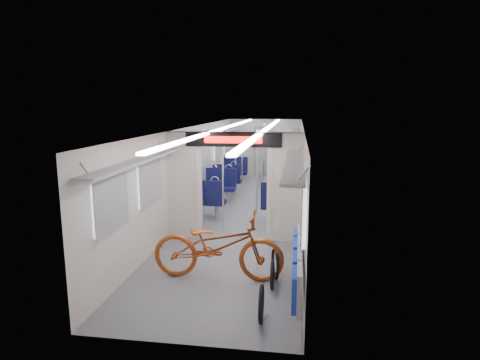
{
  "coord_description": "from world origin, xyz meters",
  "views": [
    {
      "loc": [
        1.31,
        -10.25,
        2.85
      ],
      "look_at": [
        0.04,
        -1.42,
        1.18
      ],
      "focal_mm": 30.0,
      "sensor_mm": 36.0,
      "label": 1
    }
  ],
  "objects_px": {
    "stanchion_near_right": "(257,181)",
    "stanchion_far_left": "(242,161)",
    "bicycle": "(218,246)",
    "flip_bench": "(297,264)",
    "seat_bay_near_right": "(282,192)",
    "seat_bay_near_left": "(214,190)",
    "seat_bay_far_right": "(286,172)",
    "stanchion_far_right": "(264,161)",
    "stanchion_near_left": "(223,183)",
    "seat_bay_far_left": "(231,173)",
    "bike_hoop_c": "(275,265)",
    "bike_hoop_b": "(272,276)",
    "bike_hoop_a": "(261,306)"
  },
  "relations": [
    {
      "from": "seat_bay_near_right",
      "to": "stanchion_near_left",
      "type": "relative_size",
      "value": 0.96
    },
    {
      "from": "bike_hoop_b",
      "to": "stanchion_near_left",
      "type": "distance_m",
      "value": 3.09
    },
    {
      "from": "flip_bench",
      "to": "bike_hoop_b",
      "type": "relative_size",
      "value": 4.56
    },
    {
      "from": "seat_bay_near_right",
      "to": "stanchion_far_left",
      "type": "xyz_separation_m",
      "value": [
        -1.29,
        1.57,
        0.59
      ]
    },
    {
      "from": "stanchion_near_left",
      "to": "bike_hoop_a",
      "type": "bearing_deg",
      "value": -72.04
    },
    {
      "from": "bike_hoop_c",
      "to": "stanchion_near_left",
      "type": "height_order",
      "value": "stanchion_near_left"
    },
    {
      "from": "flip_bench",
      "to": "bike_hoop_a",
      "type": "height_order",
      "value": "flip_bench"
    },
    {
      "from": "seat_bay_near_left",
      "to": "seat_bay_far_right",
      "type": "height_order",
      "value": "seat_bay_near_left"
    },
    {
      "from": "stanchion_near_right",
      "to": "stanchion_far_right",
      "type": "xyz_separation_m",
      "value": [
        -0.12,
        3.33,
        0.0
      ]
    },
    {
      "from": "bicycle",
      "to": "stanchion_far_left",
      "type": "distance_m",
      "value": 5.95
    },
    {
      "from": "seat_bay_near_left",
      "to": "seat_bay_far_left",
      "type": "distance_m",
      "value": 2.92
    },
    {
      "from": "seat_bay_far_left",
      "to": "seat_bay_near_left",
      "type": "bearing_deg",
      "value": -90.0
    },
    {
      "from": "bike_hoop_c",
      "to": "stanchion_far_left",
      "type": "height_order",
      "value": "stanchion_far_left"
    },
    {
      "from": "bike_hoop_b",
      "to": "seat_bay_far_left",
      "type": "distance_m",
      "value": 7.88
    },
    {
      "from": "bicycle",
      "to": "stanchion_near_left",
      "type": "bearing_deg",
      "value": 8.49
    },
    {
      "from": "seat_bay_near_left",
      "to": "seat_bay_near_right",
      "type": "bearing_deg",
      "value": -3.62
    },
    {
      "from": "seat_bay_far_left",
      "to": "stanchion_near_left",
      "type": "height_order",
      "value": "stanchion_near_left"
    },
    {
      "from": "stanchion_far_right",
      "to": "stanchion_near_left",
      "type": "bearing_deg",
      "value": -98.88
    },
    {
      "from": "stanchion_far_left",
      "to": "bike_hoop_b",
      "type": "bearing_deg",
      "value": -77.85
    },
    {
      "from": "stanchion_far_left",
      "to": "stanchion_far_right",
      "type": "height_order",
      "value": "same"
    },
    {
      "from": "flip_bench",
      "to": "stanchion_near_right",
      "type": "height_order",
      "value": "stanchion_near_right"
    },
    {
      "from": "bicycle",
      "to": "stanchion_far_right",
      "type": "height_order",
      "value": "stanchion_far_right"
    },
    {
      "from": "flip_bench",
      "to": "bike_hoop_b",
      "type": "distance_m",
      "value": 0.64
    },
    {
      "from": "seat_bay_near_right",
      "to": "seat_bay_far_right",
      "type": "relative_size",
      "value": 1.13
    },
    {
      "from": "flip_bench",
      "to": "stanchion_far_left",
      "type": "relative_size",
      "value": 0.93
    },
    {
      "from": "bike_hoop_c",
      "to": "seat_bay_near_left",
      "type": "relative_size",
      "value": 0.25
    },
    {
      "from": "flip_bench",
      "to": "bike_hoop_a",
      "type": "xyz_separation_m",
      "value": [
        -0.46,
        -0.66,
        -0.34
      ]
    },
    {
      "from": "seat_bay_near_right",
      "to": "stanchion_near_right",
      "type": "bearing_deg",
      "value": -108.89
    },
    {
      "from": "flip_bench",
      "to": "seat_bay_near_right",
      "type": "relative_size",
      "value": 0.97
    },
    {
      "from": "seat_bay_far_right",
      "to": "stanchion_near_left",
      "type": "relative_size",
      "value": 0.85
    },
    {
      "from": "flip_bench",
      "to": "seat_bay_far_right",
      "type": "relative_size",
      "value": 1.1
    },
    {
      "from": "seat_bay_far_left",
      "to": "stanchion_near_left",
      "type": "relative_size",
      "value": 0.88
    },
    {
      "from": "bike_hoop_a",
      "to": "bike_hoop_b",
      "type": "xyz_separation_m",
      "value": [
        0.08,
        1.01,
        -0.03
      ]
    },
    {
      "from": "bicycle",
      "to": "bike_hoop_c",
      "type": "height_order",
      "value": "bicycle"
    },
    {
      "from": "bike_hoop_c",
      "to": "seat_bay_far_right",
      "type": "xyz_separation_m",
      "value": [
        -0.06,
        7.65,
        0.29
      ]
    },
    {
      "from": "bicycle",
      "to": "flip_bench",
      "type": "height_order",
      "value": "bicycle"
    },
    {
      "from": "bicycle",
      "to": "seat_bay_far_left",
      "type": "distance_m",
      "value": 7.45
    },
    {
      "from": "stanchion_near_left",
      "to": "stanchion_near_right",
      "type": "relative_size",
      "value": 1.0
    },
    {
      "from": "bike_hoop_b",
      "to": "seat_bay_far_left",
      "type": "height_order",
      "value": "seat_bay_far_left"
    },
    {
      "from": "bicycle",
      "to": "bike_hoop_b",
      "type": "distance_m",
      "value": 1.02
    },
    {
      "from": "stanchion_far_left",
      "to": "stanchion_far_right",
      "type": "distance_m",
      "value": 0.69
    },
    {
      "from": "stanchion_near_right",
      "to": "stanchion_far_left",
      "type": "xyz_separation_m",
      "value": [
        -0.76,
        3.1,
        0.0
      ]
    },
    {
      "from": "seat_bay_far_right",
      "to": "stanchion_far_right",
      "type": "bearing_deg",
      "value": -111.62
    },
    {
      "from": "seat_bay_far_left",
      "to": "bicycle",
      "type": "bearing_deg",
      "value": -82.33
    },
    {
      "from": "stanchion_near_left",
      "to": "stanchion_near_right",
      "type": "height_order",
      "value": "same"
    },
    {
      "from": "flip_bench",
      "to": "seat_bay_near_right",
      "type": "height_order",
      "value": "seat_bay_near_right"
    },
    {
      "from": "bike_hoop_c",
      "to": "stanchion_near_right",
      "type": "bearing_deg",
      "value": 102.33
    },
    {
      "from": "bicycle",
      "to": "stanchion_near_right",
      "type": "bearing_deg",
      "value": -7.09
    },
    {
      "from": "bike_hoop_c",
      "to": "stanchion_far_right",
      "type": "height_order",
      "value": "stanchion_far_right"
    },
    {
      "from": "seat_bay_far_right",
      "to": "bike_hoop_b",
      "type": "bearing_deg",
      "value": -89.71
    }
  ]
}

